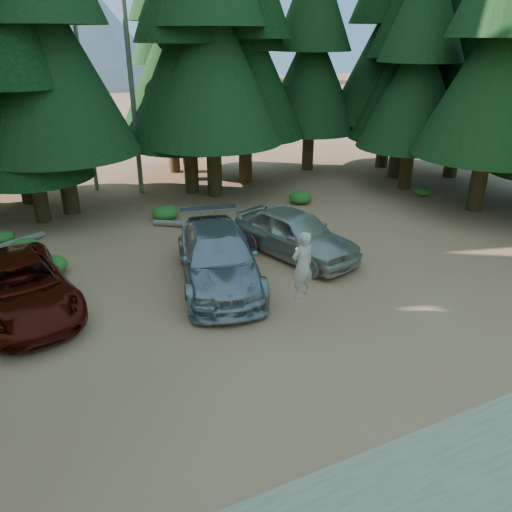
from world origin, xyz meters
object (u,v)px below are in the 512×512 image
object	(u,v)px
red_pickup	(20,287)
silver_minivan_right	(295,233)
log_mid	(190,225)
frisbee_player	(302,265)
silver_minivan_center	(218,258)
log_right	(233,220)

from	to	relation	value
red_pickup	silver_minivan_right	size ratio (longest dim) A/B	1.10
red_pickup	log_mid	bearing A→B (deg)	24.40
frisbee_player	log_mid	world-z (taller)	frisbee_player
silver_minivan_center	log_mid	distance (m)	5.29
silver_minivan_right	log_right	size ratio (longest dim) A/B	1.15
silver_minivan_center	frisbee_player	size ratio (longest dim) A/B	3.02
red_pickup	frisbee_player	size ratio (longest dim) A/B	2.83
log_mid	silver_minivan_right	bearing A→B (deg)	-24.77
red_pickup	log_right	size ratio (longest dim) A/B	1.26
frisbee_player	log_mid	distance (m)	8.34
silver_minivan_center	log_mid	xyz separation A→B (m)	(0.75, 5.18, -0.74)
log_mid	log_right	bearing A→B (deg)	25.00
log_mid	log_right	xyz separation A→B (m)	(1.83, -0.33, 0.01)
red_pickup	log_mid	world-z (taller)	red_pickup
silver_minivan_center	silver_minivan_right	size ratio (longest dim) A/B	1.17
log_mid	red_pickup	bearing A→B (deg)	-110.98
red_pickup	frisbee_player	xyz separation A→B (m)	(7.23, -3.75, 0.82)
frisbee_player	log_right	world-z (taller)	frisbee_player
frisbee_player	log_mid	size ratio (longest dim) A/B	0.62
silver_minivan_right	frisbee_player	size ratio (longest dim) A/B	2.58
silver_minivan_right	log_mid	world-z (taller)	silver_minivan_right
red_pickup	silver_minivan_center	distance (m)	5.92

